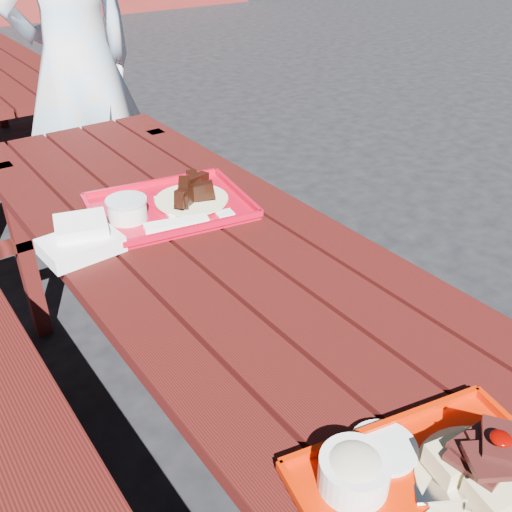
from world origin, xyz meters
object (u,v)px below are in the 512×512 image
near_tray (437,483)px  person (78,66)px  far_tray (168,205)px  picnic_table_near (225,312)px

near_tray → person: 2.32m
near_tray → person: person is taller
near_tray → far_tray: bearing=83.4°
picnic_table_near → person: 1.56m
near_tray → far_tray: (0.13, 1.09, -0.01)m
picnic_table_near → near_tray: size_ratio=5.09×
near_tray → far_tray: 1.10m
picnic_table_near → far_tray: 0.37m
near_tray → person: size_ratio=0.26×
picnic_table_near → near_tray: (-0.13, -0.80, 0.22)m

